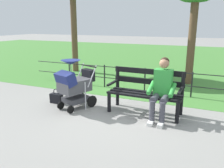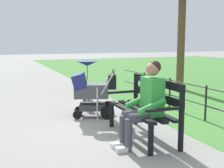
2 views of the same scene
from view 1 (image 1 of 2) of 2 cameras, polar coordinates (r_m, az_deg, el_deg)
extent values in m
plane|color=gray|center=(5.31, 3.02, -6.59)|extent=(60.00, 60.00, 0.00)
cube|color=#478438|center=(13.68, 16.40, 6.09)|extent=(40.00, 16.00, 0.01)
cube|color=black|center=(5.19, 8.59, -1.99)|extent=(1.60, 0.12, 0.04)
cube|color=black|center=(5.03, 8.01, -2.53)|extent=(1.60, 0.12, 0.04)
cube|color=black|center=(4.86, 7.40, -3.11)|extent=(1.60, 0.12, 0.04)
cube|color=black|center=(5.23, 8.99, 0.61)|extent=(1.60, 0.05, 0.12)
cube|color=black|center=(5.18, 9.09, 3.08)|extent=(1.60, 0.05, 0.12)
cylinder|color=black|center=(4.77, 15.93, -6.82)|extent=(0.08, 0.08, 0.45)
cylinder|color=black|center=(5.14, 16.97, -2.37)|extent=(0.08, 0.08, 0.95)
cube|color=black|center=(4.83, 16.64, -1.52)|extent=(0.06, 0.56, 0.04)
cylinder|color=black|center=(5.17, -0.73, -4.51)|extent=(0.08, 0.08, 0.45)
cylinder|color=black|center=(5.52, 1.39, -0.55)|extent=(0.08, 0.08, 0.95)
cube|color=black|center=(5.23, 0.19, 0.34)|extent=(0.06, 0.56, 0.04)
cylinder|color=#42424C|center=(4.71, 13.00, -3.71)|extent=(0.14, 0.40, 0.14)
cylinder|color=#42424C|center=(4.75, 10.64, -3.43)|extent=(0.14, 0.40, 0.14)
cylinder|color=#42424C|center=(4.61, 12.31, -7.22)|extent=(0.11, 0.11, 0.47)
cylinder|color=#42424C|center=(4.65, 9.89, -6.89)|extent=(0.11, 0.11, 0.47)
cube|color=silver|center=(4.61, 11.96, -9.87)|extent=(0.10, 0.22, 0.07)
cube|color=silver|center=(4.65, 9.53, -9.52)|extent=(0.10, 0.22, 0.07)
cube|color=green|center=(4.86, 12.58, 0.32)|extent=(0.36, 0.22, 0.56)
cylinder|color=green|center=(4.73, 14.80, -1.46)|extent=(0.09, 0.43, 0.23)
cylinder|color=green|center=(4.82, 9.65, -0.88)|extent=(0.09, 0.43, 0.23)
sphere|color=#A37556|center=(4.78, 12.85, 4.97)|extent=(0.20, 0.20, 0.20)
sphere|color=black|center=(4.80, 12.94, 5.38)|extent=(0.19, 0.19, 0.19)
cylinder|color=black|center=(5.50, -4.97, -4.32)|extent=(0.12, 0.27, 0.28)
cylinder|color=black|center=(5.83, -7.97, -3.27)|extent=(0.12, 0.27, 0.28)
cylinder|color=black|center=(5.19, -10.25, -6.25)|extent=(0.09, 0.18, 0.18)
cylinder|color=black|center=(5.49, -12.61, -5.21)|extent=(0.09, 0.18, 0.18)
cube|color=#38383D|center=(5.46, -8.96, -3.69)|extent=(0.57, 0.63, 0.12)
cylinder|color=silver|center=(5.32, -6.63, -2.93)|extent=(0.03, 0.03, 0.65)
cylinder|color=silver|center=(5.66, -9.61, -1.93)|extent=(0.03, 0.03, 0.65)
cube|color=#47474C|center=(5.36, -9.27, -0.38)|extent=(0.66, 0.80, 0.28)
cube|color=navy|center=(5.17, -11.47, 1.25)|extent=(0.55, 0.45, 0.33)
cylinder|color=black|center=(5.54, -5.80, 4.48)|extent=(0.50, 0.21, 0.03)
cylinder|color=silver|center=(5.34, -4.95, 1.93)|extent=(0.13, 0.29, 0.49)
cylinder|color=silver|center=(5.69, -8.03, 2.63)|extent=(0.13, 0.29, 0.49)
cone|color=navy|center=(5.19, -10.22, 5.31)|extent=(0.56, 0.56, 0.10)
cylinder|color=black|center=(5.23, -10.13, 3.37)|extent=(0.01, 0.01, 0.30)
cube|color=black|center=(5.57, -5.90, 2.22)|extent=(0.36, 0.26, 0.28)
cube|color=black|center=(5.92, -13.61, -3.49)|extent=(0.32, 0.14, 0.24)
torus|color=black|center=(5.87, -13.71, -1.91)|extent=(0.16, 0.02, 0.16)
cylinder|color=black|center=(6.50, 19.18, -0.14)|extent=(0.04, 0.04, 0.70)
cylinder|color=black|center=(6.72, 8.14, 1.01)|extent=(0.04, 0.04, 0.70)
cylinder|color=black|center=(7.16, -1.87, 2.02)|extent=(0.04, 0.04, 0.70)
cylinder|color=black|center=(7.80, -10.49, 2.84)|extent=(0.04, 0.04, 0.70)
cylinder|color=black|center=(6.65, 8.23, 3.51)|extent=(7.78, 0.02, 0.02)
cylinder|color=black|center=(6.73, 8.12, 0.59)|extent=(7.78, 0.02, 0.02)
cylinder|color=brown|center=(7.81, 19.20, 10.47)|extent=(0.24, 0.24, 2.91)
cylinder|color=brown|center=(9.60, -9.36, 12.56)|extent=(0.24, 0.24, 3.18)
camera|label=2|loc=(3.88, 73.37, -1.32)|focal=48.73mm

